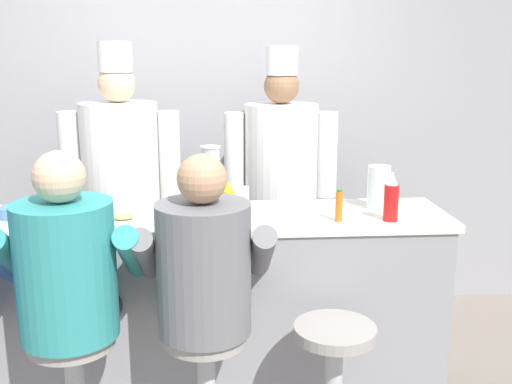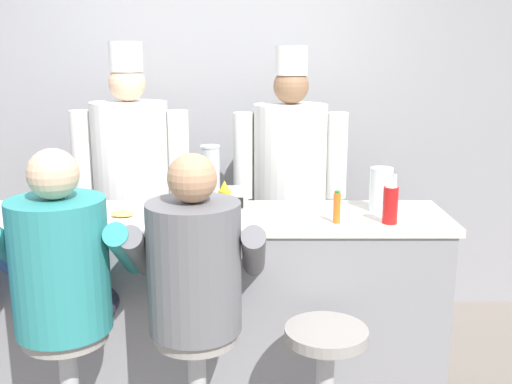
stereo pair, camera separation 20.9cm
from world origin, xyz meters
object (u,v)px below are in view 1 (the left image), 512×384
(cup_stack_steel, at_px, (211,180))
(cook_in_whites_far, at_px, (281,179))
(mustard_bottle_yellow, at_px, (229,205))
(cook_in_whites_near, at_px, (122,182))
(diner_seated_teal, at_px, (69,279))
(napkin_dispenser_chrome, at_px, (238,202))
(hot_sauce_bottle_orange, at_px, (339,206))
(cereal_bowl, at_px, (15,212))
(ketchup_bottle_red, at_px, (391,199))
(diner_seated_grey, at_px, (204,278))
(coffee_mug_tan, at_px, (79,210))
(empty_stool_round, at_px, (334,372))
(breakfast_plate, at_px, (123,220))
(water_pitcher_clear, at_px, (379,187))

(cup_stack_steel, height_order, cook_in_whites_far, cook_in_whites_far)
(mustard_bottle_yellow, xyz_separation_m, cook_in_whites_near, (-0.64, 1.00, -0.10))
(diner_seated_teal, bearing_deg, napkin_dispenser_chrome, 32.75)
(hot_sauce_bottle_orange, relative_size, cereal_bowl, 1.03)
(ketchup_bottle_red, height_order, diner_seated_grey, diner_seated_grey)
(cup_stack_steel, bearing_deg, mustard_bottle_yellow, -70.95)
(coffee_mug_tan, height_order, napkin_dispenser_chrome, napkin_dispenser_chrome)
(cup_stack_steel, xyz_separation_m, cook_in_whites_far, (0.44, 0.84, -0.18))
(empty_stool_round, height_order, cook_in_whites_far, cook_in_whites_far)
(coffee_mug_tan, bearing_deg, cereal_bowl, 173.52)
(cook_in_whites_near, distance_m, cook_in_whites_far, 1.01)
(breakfast_plate, bearing_deg, coffee_mug_tan, 157.30)
(napkin_dispenser_chrome, height_order, cook_in_whites_near, cook_in_whites_near)
(hot_sauce_bottle_orange, height_order, napkin_dispenser_chrome, hot_sauce_bottle_orange)
(hot_sauce_bottle_orange, bearing_deg, mustard_bottle_yellow, -175.04)
(hot_sauce_bottle_orange, relative_size, diner_seated_grey, 0.11)
(cook_in_whites_far, bearing_deg, water_pitcher_clear, -62.55)
(napkin_dispenser_chrome, xyz_separation_m, cook_in_whites_far, (0.31, 0.89, -0.08))
(hot_sauce_bottle_orange, xyz_separation_m, water_pitcher_clear, (0.25, 0.22, 0.04))
(cereal_bowl, height_order, napkin_dispenser_chrome, napkin_dispenser_chrome)
(cereal_bowl, distance_m, cup_stack_steel, 0.97)
(napkin_dispenser_chrome, bearing_deg, cereal_bowl, 177.55)
(water_pitcher_clear, xyz_separation_m, cook_in_whites_far, (-0.42, 0.80, -0.12))
(mustard_bottle_yellow, bearing_deg, coffee_mug_tan, 165.39)
(breakfast_plate, xyz_separation_m, cook_in_whites_near, (-0.14, 0.91, -0.01))
(napkin_dispenser_chrome, bearing_deg, cook_in_whites_far, 70.67)
(diner_seated_teal, relative_size, cook_in_whites_far, 0.78)
(water_pitcher_clear, height_order, cup_stack_steel, cup_stack_steel)
(water_pitcher_clear, distance_m, cook_in_whites_near, 1.60)
(hot_sauce_bottle_orange, distance_m, cook_in_whites_far, 1.04)
(ketchup_bottle_red, relative_size, napkin_dispenser_chrome, 1.59)
(ketchup_bottle_red, distance_m, breakfast_plate, 1.28)
(diner_seated_teal, bearing_deg, mustard_bottle_yellow, 23.13)
(breakfast_plate, distance_m, napkin_dispenser_chrome, 0.56)
(diner_seated_teal, xyz_separation_m, diner_seated_grey, (0.56, -0.00, -0.01))
(hot_sauce_bottle_orange, relative_size, napkin_dispenser_chrome, 1.07)
(empty_stool_round, xyz_separation_m, cook_in_whites_near, (-1.09, 1.33, 0.59))
(diner_seated_teal, xyz_separation_m, cook_in_whites_near, (0.04, 1.29, 0.14))
(hot_sauce_bottle_orange, xyz_separation_m, diner_seated_grey, (-0.64, -0.34, -0.22))
(hot_sauce_bottle_orange, bearing_deg, ketchup_bottle_red, -1.08)
(diner_seated_grey, distance_m, cook_in_whites_near, 1.40)
(cook_in_whites_far, bearing_deg, cup_stack_steel, -117.94)
(diner_seated_grey, bearing_deg, diner_seated_teal, 179.89)
(breakfast_plate, relative_size, cook_in_whites_far, 0.13)
(diner_seated_grey, bearing_deg, water_pitcher_clear, 31.94)
(cook_in_whites_near, bearing_deg, hot_sauce_bottle_orange, -39.32)
(coffee_mug_tan, relative_size, empty_stool_round, 0.19)
(cup_stack_steel, bearing_deg, breakfast_plate, -161.56)
(mustard_bottle_yellow, relative_size, coffee_mug_tan, 1.70)
(cook_in_whites_far, bearing_deg, cereal_bowl, -148.93)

